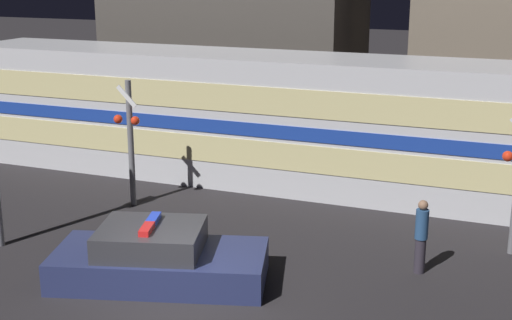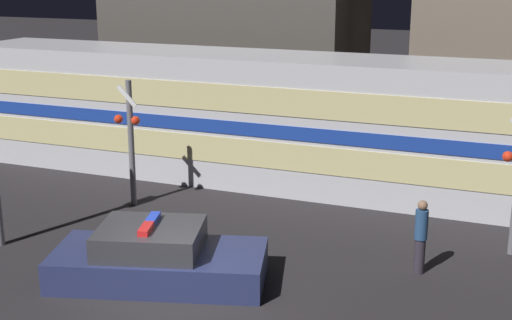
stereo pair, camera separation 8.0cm
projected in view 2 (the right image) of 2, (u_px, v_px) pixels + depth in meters
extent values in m
plane|color=#262326|center=(171.00, 316.00, 13.03)|extent=(120.00, 120.00, 0.00)
cube|color=silver|center=(325.00, 124.00, 20.06)|extent=(22.94, 2.83, 3.73)
cube|color=#193899|center=(310.00, 135.00, 18.79)|extent=(22.48, 0.03, 0.37)
cube|color=beige|center=(309.00, 159.00, 18.97)|extent=(21.79, 0.02, 0.75)
cube|color=beige|center=(311.00, 104.00, 18.57)|extent=(21.79, 0.02, 0.75)
cube|color=navy|center=(160.00, 265.00, 14.42)|extent=(4.64, 3.07, 0.65)
cube|color=#333338|center=(150.00, 238.00, 14.28)|extent=(2.45, 2.21, 0.51)
cube|color=red|center=(146.00, 229.00, 13.92)|extent=(0.36, 0.61, 0.12)
cube|color=blue|center=(153.00, 219.00, 14.47)|extent=(0.36, 0.61, 0.12)
cylinder|color=#2D2833|center=(419.00, 256.00, 14.76)|extent=(0.23, 0.23, 0.75)
cylinder|color=navy|center=(421.00, 225.00, 14.58)|extent=(0.27, 0.27, 0.63)
sphere|color=#8C664C|center=(423.00, 205.00, 14.46)|extent=(0.20, 0.20, 0.20)
sphere|color=red|center=(508.00, 157.00, 15.20)|extent=(0.23, 0.23, 0.23)
cylinder|color=slate|center=(131.00, 144.00, 18.63)|extent=(0.16, 0.16, 3.35)
sphere|color=red|center=(119.00, 119.00, 18.41)|extent=(0.23, 0.23, 0.23)
sphere|color=red|center=(136.00, 121.00, 18.22)|extent=(0.23, 0.23, 0.23)
cube|color=white|center=(127.00, 96.00, 18.20)|extent=(0.58, 0.03, 0.58)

